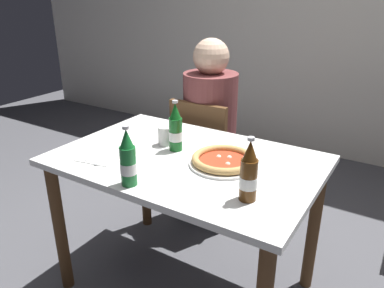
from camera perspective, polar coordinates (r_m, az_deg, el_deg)
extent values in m
plane|color=#4C4C51|center=(2.15, -0.76, -20.61)|extent=(8.00, 8.00, 0.00)
cube|color=silver|center=(3.63, 19.38, 18.59)|extent=(7.00, 0.10, 2.60)
cube|color=silver|center=(1.73, -0.88, -2.52)|extent=(1.20, 0.80, 0.03)
cylinder|color=brown|center=(2.03, -19.55, -12.04)|extent=(0.06, 0.06, 0.72)
cylinder|color=brown|center=(2.43, -7.20, -4.82)|extent=(0.06, 0.06, 0.72)
cylinder|color=brown|center=(2.02, 18.06, -12.09)|extent=(0.06, 0.06, 0.72)
cube|color=brown|center=(2.51, 2.87, -2.05)|extent=(0.41, 0.41, 0.04)
cube|color=brown|center=(2.28, 0.85, 1.39)|extent=(0.38, 0.05, 0.40)
cylinder|color=brown|center=(2.68, 7.72, -5.89)|extent=(0.04, 0.04, 0.41)
cylinder|color=brown|center=(2.81, 1.34, -4.27)|extent=(0.04, 0.04, 0.41)
cylinder|color=brown|center=(2.41, 4.46, -9.22)|extent=(0.04, 0.04, 0.41)
cylinder|color=brown|center=(2.55, -2.43, -7.21)|extent=(0.04, 0.04, 0.41)
cube|color=#2D3342|center=(2.58, 2.56, -6.35)|extent=(0.32, 0.28, 0.45)
cylinder|color=brown|center=(2.38, 2.77, 4.26)|extent=(0.34, 0.34, 0.55)
sphere|color=beige|center=(2.29, 2.94, 13.17)|extent=(0.22, 0.22, 0.22)
cylinder|color=white|center=(1.66, 4.83, -3.00)|extent=(0.31, 0.31, 0.01)
cylinder|color=#BC381E|center=(1.65, 4.84, -2.65)|extent=(0.22, 0.22, 0.01)
torus|color=tan|center=(1.65, 4.85, -2.31)|extent=(0.28, 0.28, 0.03)
sphere|color=silver|center=(1.69, 4.10, -2.03)|extent=(0.02, 0.02, 0.02)
sphere|color=silver|center=(1.63, 5.52, -3.10)|extent=(0.02, 0.02, 0.02)
sphere|color=silver|center=(1.69, 5.72, -2.13)|extent=(0.02, 0.02, 0.02)
cylinder|color=#14591E|center=(1.78, -2.51, 1.49)|extent=(0.06, 0.06, 0.16)
cone|color=#14591E|center=(1.74, -2.58, 5.10)|extent=(0.05, 0.05, 0.07)
cylinder|color=#B7B7BC|center=(1.73, -2.60, 6.48)|extent=(0.03, 0.03, 0.01)
cylinder|color=white|center=(1.78, -2.51, 1.25)|extent=(0.07, 0.07, 0.04)
cylinder|color=#512D0F|center=(1.37, 8.60, -5.47)|extent=(0.06, 0.06, 0.16)
cone|color=#512D0F|center=(1.32, 8.89, -0.95)|extent=(0.05, 0.05, 0.07)
cylinder|color=#B7B7BC|center=(1.30, 9.01, 0.80)|extent=(0.03, 0.03, 0.01)
cylinder|color=white|center=(1.37, 8.58, -5.76)|extent=(0.07, 0.07, 0.04)
cylinder|color=#196B2D|center=(1.48, -9.69, -3.35)|extent=(0.06, 0.06, 0.16)
cone|color=#196B2D|center=(1.43, -9.99, 0.89)|extent=(0.05, 0.05, 0.07)
cylinder|color=#B7B7BC|center=(1.42, -10.11, 2.52)|extent=(0.03, 0.03, 0.01)
cylinder|color=white|center=(1.48, -9.67, -3.63)|extent=(0.07, 0.07, 0.04)
cube|color=white|center=(1.79, -13.63, -1.80)|extent=(0.21, 0.21, 0.00)
cube|color=silver|center=(1.77, -13.18, -1.81)|extent=(0.07, 0.18, 0.00)
cube|color=silver|center=(1.80, -14.09, -1.53)|extent=(0.03, 0.17, 0.00)
cylinder|color=white|center=(1.86, -4.11, 1.28)|extent=(0.07, 0.07, 0.09)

